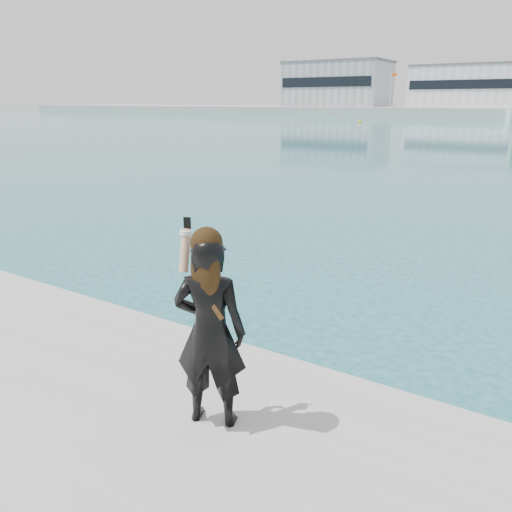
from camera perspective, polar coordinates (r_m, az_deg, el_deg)
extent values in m
plane|color=#165367|center=(5.32, -3.98, -22.86)|extent=(500.00, 500.00, 0.00)
cube|color=gray|center=(143.33, 9.28, 18.72)|extent=(26.00, 16.00, 11.00)
cube|color=black|center=(135.97, 7.85, 19.10)|extent=(24.70, 0.20, 2.42)
cube|color=#59595B|center=(143.61, 9.40, 21.01)|extent=(26.52, 16.32, 0.50)
cube|color=silver|center=(133.54, 22.97, 17.33)|extent=(24.00, 15.00, 9.00)
cube|color=black|center=(126.09, 22.34, 17.69)|extent=(22.80, 0.20, 1.98)
cube|color=#59595B|center=(133.73, 23.22, 19.35)|extent=(24.48, 15.30, 0.50)
cylinder|color=silver|center=(130.69, 15.14, 17.87)|extent=(0.16, 0.16, 8.00)
cube|color=#D14F0C|center=(130.62, 15.53, 19.34)|extent=(1.20, 0.04, 0.80)
sphere|color=#FBFD0D|center=(86.36, 11.76, 14.68)|extent=(0.50, 0.50, 0.50)
imported|color=black|center=(4.13, -5.28, -8.73)|extent=(0.70, 0.58, 1.64)
sphere|color=black|center=(3.84, -5.68, 1.50)|extent=(0.25, 0.25, 0.25)
ellipsoid|color=black|center=(3.85, -5.80, -1.68)|extent=(0.27, 0.14, 0.44)
cylinder|color=tan|center=(4.05, -8.11, 0.62)|extent=(0.14, 0.21, 0.36)
cylinder|color=white|center=(4.04, -8.01, 2.71)|extent=(0.10, 0.10, 0.03)
cube|color=black|center=(4.07, -7.86, 3.60)|extent=(0.06, 0.03, 0.12)
cube|color=#4C2D14|center=(3.91, -5.34, -4.97)|extent=(0.22, 0.10, 0.34)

